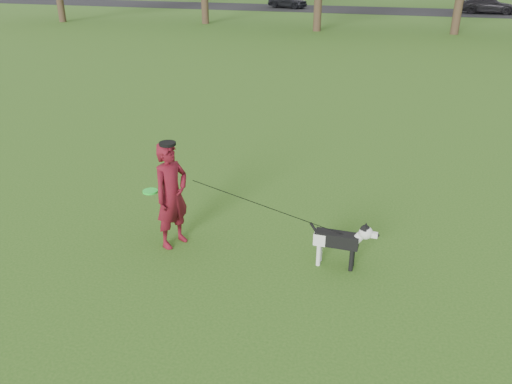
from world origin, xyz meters
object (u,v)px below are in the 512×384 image
(dog, at_px, (342,239))
(car_right, at_px, (488,5))
(man, at_px, (172,195))
(car_left, at_px, (288,1))

(dog, bearing_deg, car_right, 81.85)
(man, bearing_deg, car_right, 9.92)
(man, relative_size, dog, 1.69)
(dog, distance_m, car_right, 40.30)
(dog, xyz_separation_m, car_left, (-10.81, 39.90, 0.17))
(car_right, bearing_deg, car_left, 92.14)
(man, height_order, car_right, man)
(man, xyz_separation_m, car_right, (8.29, 40.03, -0.19))
(car_left, bearing_deg, car_right, -72.96)
(man, bearing_deg, dog, -65.52)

